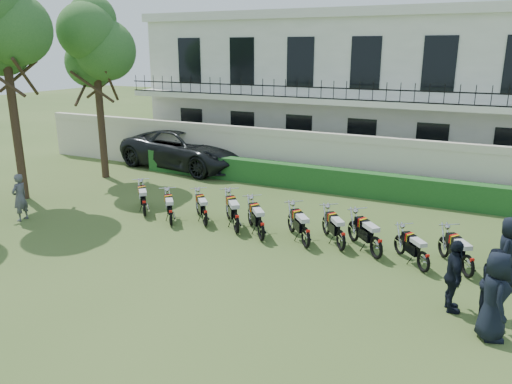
# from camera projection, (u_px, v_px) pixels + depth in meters

# --- Properties ---
(ground) EXTENTS (100.00, 100.00, 0.00)m
(ground) POSITION_uv_depth(u_px,v_px,m) (220.00, 248.00, 14.82)
(ground) COLOR #395421
(ground) RESTS_ON ground
(perimeter_wall) EXTENTS (30.00, 0.35, 2.30)m
(perimeter_wall) POSITION_uv_depth(u_px,v_px,m) (314.00, 158.00, 21.38)
(perimeter_wall) COLOR beige
(perimeter_wall) RESTS_ON ground
(hedge) EXTENTS (18.00, 0.60, 1.00)m
(hedge) POSITION_uv_depth(u_px,v_px,m) (330.00, 180.00, 20.45)
(hedge) COLOR #19481B
(hedge) RESTS_ON ground
(building) EXTENTS (20.40, 9.60, 7.40)m
(building) POSITION_uv_depth(u_px,v_px,m) (355.00, 88.00, 25.81)
(building) COLOR white
(building) RESTS_ON ground
(tree_west_mid) EXTENTS (3.40, 3.20, 8.82)m
(tree_west_mid) POSITION_uv_depth(u_px,v_px,m) (2.00, 20.00, 17.84)
(tree_west_mid) COLOR #473323
(tree_west_mid) RESTS_ON ground
(tree_west_near) EXTENTS (3.40, 3.20, 7.90)m
(tree_west_near) POSITION_uv_depth(u_px,v_px,m) (95.00, 44.00, 21.29)
(tree_west_near) COLOR #473323
(tree_west_near) RESTS_ON ground
(motorcycle_0) EXTENTS (1.38, 1.51, 1.06)m
(motorcycle_0) POSITION_uv_depth(u_px,v_px,m) (144.00, 204.00, 17.39)
(motorcycle_0) COLOR black
(motorcycle_0) RESTS_ON ground
(motorcycle_1) EXTENTS (1.25, 1.49, 1.01)m
(motorcycle_1) POSITION_uv_depth(u_px,v_px,m) (170.00, 213.00, 16.49)
(motorcycle_1) COLOR black
(motorcycle_1) RESTS_ON ground
(motorcycle_2) EXTENTS (1.33, 1.44, 1.02)m
(motorcycle_2) POSITION_uv_depth(u_px,v_px,m) (205.00, 213.00, 16.44)
(motorcycle_2) COLOR black
(motorcycle_2) RESTS_ON ground
(motorcycle_3) EXTENTS (1.40, 1.69, 1.14)m
(motorcycle_3) POSITION_uv_depth(u_px,v_px,m) (236.00, 218.00, 15.81)
(motorcycle_3) COLOR black
(motorcycle_3) RESTS_ON ground
(motorcycle_4) EXTENTS (1.37, 1.62, 1.10)m
(motorcycle_4) POSITION_uv_depth(u_px,v_px,m) (261.00, 226.00, 15.19)
(motorcycle_4) COLOR black
(motorcycle_4) RESTS_ON ground
(motorcycle_5) EXTENTS (1.35, 1.58, 1.08)m
(motorcycle_5) POSITION_uv_depth(u_px,v_px,m) (306.00, 232.00, 14.65)
(motorcycle_5) COLOR black
(motorcycle_5) RESTS_ON ground
(motorcycle_6) EXTENTS (1.25, 1.60, 1.06)m
(motorcycle_6) POSITION_uv_depth(u_px,v_px,m) (341.00, 235.00, 14.45)
(motorcycle_6) COLOR black
(motorcycle_6) RESTS_ON ground
(motorcycle_7) EXTENTS (1.44, 1.56, 1.11)m
(motorcycle_7) POSITION_uv_depth(u_px,v_px,m) (377.00, 242.00, 13.88)
(motorcycle_7) COLOR black
(motorcycle_7) RESTS_ON ground
(motorcycle_8) EXTENTS (1.22, 1.42, 0.98)m
(motorcycle_8) POSITION_uv_depth(u_px,v_px,m) (424.00, 257.00, 13.07)
(motorcycle_8) COLOR black
(motorcycle_8) RESTS_ON ground
(motorcycle_9) EXTENTS (1.10, 1.66, 1.04)m
(motorcycle_9) POSITION_uv_depth(u_px,v_px,m) (468.00, 261.00, 12.75)
(motorcycle_9) COLOR black
(motorcycle_9) RESTS_ON ground
(suv) EXTENTS (7.22, 4.10, 1.90)m
(suv) POSITION_uv_depth(u_px,v_px,m) (187.00, 149.00, 24.47)
(suv) COLOR black
(suv) RESTS_ON ground
(inspector) EXTENTS (0.46, 0.64, 1.64)m
(inspector) POSITION_uv_depth(u_px,v_px,m) (20.00, 197.00, 16.99)
(inspector) COLOR #5D5D63
(inspector) RESTS_ON ground
(officer_0) EXTENTS (0.81, 1.04, 1.87)m
(officer_0) POSITION_uv_depth(u_px,v_px,m) (495.00, 296.00, 9.99)
(officer_0) COLOR black
(officer_0) RESTS_ON ground
(officer_1) EXTENTS (0.71, 0.86, 1.59)m
(officer_1) POSITION_uv_depth(u_px,v_px,m) (495.00, 283.00, 10.86)
(officer_1) COLOR black
(officer_1) RESTS_ON ground
(officer_2) EXTENTS (0.66, 1.06, 1.69)m
(officer_2) POSITION_uv_depth(u_px,v_px,m) (454.00, 276.00, 11.06)
(officer_2) COLOR black
(officer_2) RESTS_ON ground
(officer_3) EXTENTS (0.79, 1.00, 1.80)m
(officer_3) POSITION_uv_depth(u_px,v_px,m) (508.00, 252.00, 12.21)
(officer_3) COLOR black
(officer_3) RESTS_ON ground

